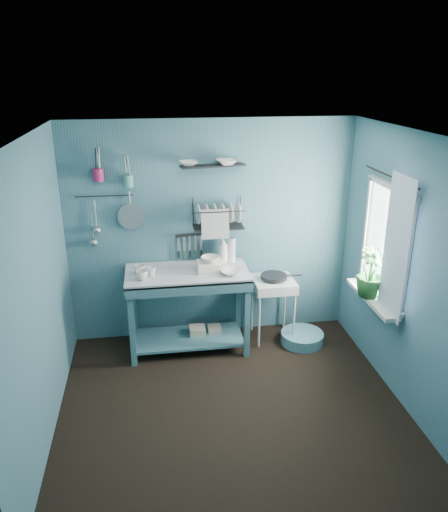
{
  "coord_description": "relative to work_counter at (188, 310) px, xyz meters",
  "views": [
    {
      "loc": [
        -0.65,
        -3.82,
        2.99
      ],
      "look_at": [
        0.05,
        0.85,
        1.2
      ],
      "focal_mm": 35.0,
      "sensor_mm": 36.0,
      "label": 1
    }
  ],
  "objects": [
    {
      "name": "storage_tin_large",
      "position": [
        0.1,
        0.05,
        -0.36
      ],
      "size": [
        0.18,
        0.18,
        0.22
      ],
      "primitive_type": "cube",
      "color": "gray",
      "rests_on": "floor"
    },
    {
      "name": "knife_strip",
      "position": [
        0.06,
        0.33,
        0.77
      ],
      "size": [
        0.32,
        0.07,
        0.03
      ],
      "primitive_type": "cube",
      "rotation": [
        0.0,
        0.0,
        0.17
      ],
      "color": "black",
      "rests_on": "wall_back"
    },
    {
      "name": "shelf_bowl_left",
      "position": [
        0.06,
        0.26,
        1.61
      ],
      "size": [
        0.22,
        0.22,
        0.05
      ],
      "primitive_type": "imported",
      "rotation": [
        0.0,
        0.0,
        0.11
      ],
      "color": "silver",
      "rests_on": "upper_shelf"
    },
    {
      "name": "curtain_rod",
      "position": [
        1.85,
        -0.69,
        1.58
      ],
      "size": [
        0.02,
        1.05,
        0.02
      ],
      "primitive_type": "cylinder",
      "rotation": [
        1.57,
        0.0,
        0.0
      ],
      "color": "black",
      "rests_on": "wall_right"
    },
    {
      "name": "floor_basin",
      "position": [
        1.3,
        -0.1,
        -0.4
      ],
      "size": [
        0.49,
        0.49,
        0.13
      ],
      "primitive_type": "cylinder",
      "color": "teal",
      "rests_on": "floor"
    },
    {
      "name": "wall_back",
      "position": [
        0.31,
        0.36,
        0.78
      ],
      "size": [
        3.2,
        0.0,
        3.2
      ],
      "primitive_type": "plane",
      "rotation": [
        1.57,
        0.0,
        0.0
      ],
      "color": "#355F6D",
      "rests_on": "ground"
    },
    {
      "name": "shelf_bowl_right",
      "position": [
        0.47,
        0.26,
        1.6
      ],
      "size": [
        0.24,
        0.24,
        0.05
      ],
      "primitive_type": "imported",
      "rotation": [
        0.0,
        0.0,
        0.15
      ],
      "color": "silver",
      "rests_on": "upper_shelf"
    },
    {
      "name": "frying_pan",
      "position": [
        0.99,
        0.09,
        0.31
      ],
      "size": [
        0.3,
        0.3,
        0.03
      ],
      "primitive_type": "cylinder",
      "color": "black",
      "rests_on": "hotplate_stand"
    },
    {
      "name": "mug_right",
      "position": [
        -0.5,
        0.0,
        0.52
      ],
      "size": [
        0.17,
        0.17,
        0.1
      ],
      "primitive_type": "imported",
      "rotation": [
        0.0,
        0.0,
        1.05
      ],
      "color": "silver",
      "rests_on": "work_counter"
    },
    {
      "name": "soap_bottle",
      "position": [
        0.42,
        0.2,
        0.62
      ],
      "size": [
        0.12,
        0.12,
        0.3
      ],
      "primitive_type": "imported",
      "color": "silver",
      "rests_on": "work_counter"
    },
    {
      "name": "ladle_outer",
      "position": [
        -0.94,
        0.32,
        1.05
      ],
      "size": [
        0.01,
        0.01,
        0.3
      ],
      "primitive_type": "cylinder",
      "color": "#96989D",
      "rests_on": "wall_back"
    },
    {
      "name": "counter_bowl",
      "position": [
        0.45,
        -0.15,
        0.49
      ],
      "size": [
        0.22,
        0.22,
        0.05
      ],
      "primitive_type": "imported",
      "color": "silver",
      "rests_on": "work_counter"
    },
    {
      "name": "colander",
      "position": [
        -0.57,
        0.31,
        1.02
      ],
      "size": [
        0.28,
        0.03,
        0.28
      ],
      "primitive_type": "cylinder",
      "rotation": [
        1.54,
        0.0,
        0.0
      ],
      "color": "#96989D",
      "rests_on": "wall_back"
    },
    {
      "name": "hotplate_stand",
      "position": [
        0.99,
        0.09,
        -0.1
      ],
      "size": [
        0.48,
        0.48,
        0.74
      ],
      "primitive_type": "cube",
      "rotation": [
        0.0,
        0.0,
        -0.04
      ],
      "color": "beige",
      "rests_on": "floor"
    },
    {
      "name": "wall_right",
      "position": [
        1.91,
        -1.14,
        0.78
      ],
      "size": [
        0.0,
        3.0,
        3.0
      ],
      "primitive_type": "plane",
      "rotation": [
        1.57,
        0.0,
        -1.57
      ],
      "color": "#355F6D",
      "rests_on": "ground"
    },
    {
      "name": "dish_rack",
      "position": [
        0.37,
        0.23,
        1.03
      ],
      "size": [
        0.57,
        0.3,
        0.32
      ],
      "primitive_type": "cube",
      "rotation": [
        0.0,
        0.0,
        -0.1
      ],
      "color": "black",
      "rests_on": "wall_back"
    },
    {
      "name": "upper_shelf",
      "position": [
        0.32,
        0.26,
        1.55
      ],
      "size": [
        0.72,
        0.28,
        0.01
      ],
      "primitive_type": "cube",
      "rotation": [
        0.0,
        0.0,
        0.14
      ],
      "color": "black",
      "rests_on": "wall_back"
    },
    {
      "name": "window_glass",
      "position": [
        1.89,
        -0.69,
        0.93
      ],
      "size": [
        0.0,
        1.1,
        1.1
      ],
      "primitive_type": "plane",
      "rotation": [
        1.57,
        0.0,
        1.57
      ],
      "color": "white",
      "rests_on": "wall_right"
    },
    {
      "name": "tub_bowl",
      "position": [
        0.25,
        -0.02,
        0.6
      ],
      "size": [
        0.2,
        0.19,
        0.06
      ],
      "primitive_type": "imported",
      "color": "silver",
      "rests_on": "wash_tub"
    },
    {
      "name": "wall_front",
      "position": [
        0.31,
        -2.64,
        0.78
      ],
      "size": [
        3.2,
        0.0,
        3.2
      ],
      "primitive_type": "plane",
      "rotation": [
        -1.57,
        0.0,
        0.0
      ],
      "color": "#355F6D",
      "rests_on": "ground"
    },
    {
      "name": "windowsill",
      "position": [
        1.81,
        -0.69,
        0.34
      ],
      "size": [
        0.16,
        0.95,
        0.04
      ],
      "primitive_type": "cube",
      "color": "beige",
      "rests_on": "wall_right"
    },
    {
      "name": "curtain",
      "position": [
        1.83,
        -0.99,
        0.98
      ],
      "size": [
        0.0,
        1.35,
        1.35
      ],
      "primitive_type": "plane",
      "rotation": [
        1.57,
        0.0,
        1.57
      ],
      "color": "white",
      "rests_on": "wall_right"
    },
    {
      "name": "water_bottle",
      "position": [
        0.52,
        0.22,
        0.61
      ],
      "size": [
        0.09,
        0.09,
        0.28
      ],
      "primitive_type": "cylinder",
      "color": "silver",
      "rests_on": "work_counter"
    },
    {
      "name": "potted_plant",
      "position": [
        1.78,
        -0.66,
        0.61
      ],
      "size": [
        0.37,
        0.37,
        0.5
      ],
      "primitive_type": "imported",
      "rotation": [
        0.0,
        0.0,
        0.41
      ],
      "color": "#255D2A",
      "rests_on": "windowsill"
    },
    {
      "name": "wall_left",
      "position": [
        -1.29,
        -1.14,
        0.78
      ],
      "size": [
        0.0,
        3.0,
        3.0
      ],
      "primitive_type": "plane",
      "rotation": [
        1.57,
        0.0,
        1.57
      ],
      "color": "#355F6D",
      "rests_on": "ground"
    },
    {
      "name": "utensil_cup_magenta",
      "position": [
        -0.87,
        0.28,
        1.49
      ],
      "size": [
        0.11,
        0.11,
        0.13
      ],
      "primitive_type": "cylinder",
      "color": "#9E1D53",
      "rests_on": "wall_back"
    },
    {
      "name": "mug_left",
      "position": [
        -0.48,
        -0.16,
        0.52
      ],
      "size": [
        0.12,
        0.12,
        0.1
      ],
      "primitive_type": "imported",
      "color": "silver",
      "rests_on": "work_counter"
    },
    {
      "name": "ceiling",
      "position": [
        0.31,
        -1.14,
        2.03
      ],
      "size": [
        3.2,
        3.2,
        0.0
      ],
      "primitive_type": "plane",
      "rotation": [
        3.14,
        0.0,
        0.0
      ],
      "color": "silver",
      "rests_on": "ground"
    },
    {
      "name": "hook_rail",
      "position": [
        -0.84,
        0.33,
        1.25
      ],
      "size": [
        0.6,
        0.01,
        0.01
      ],
      "primitive_type": "cylinder",
      "rotation": [
        0.0,
        1.57,
        0.0
      ],
      "color": "black",
      "rests_on": "wall_back"
    },
    {
      "name": "utensil_cup_teal",
      "position": [
        -0.57,
        0.28,
        1.41
      ],
      "size": [
        0.11,
        0.11,
        0.13
      ],
      "primitive_type": "cylinder",
      "color": "teal",
      "rests_on": "wall_back"
    },
    {
      "name": "ladle_inner",
      "position": [
        -0.99,
        0.32,
        0.91
      ],
      "size": [
        0.01,
        0.01,
        0.3
      ],
      "primitive_type": "cylinder",
      "color": "#96989D",
      "rests_on": "wall_back"
    },
    {
      "name": "wash_tub",
      "position": [
        0.25,
        -0.02,
        0.52
      ],
      "size": [
        0.28,
        0.22,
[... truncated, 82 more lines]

